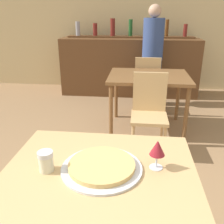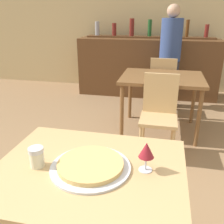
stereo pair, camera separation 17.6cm
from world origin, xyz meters
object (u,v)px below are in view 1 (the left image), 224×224
at_px(chair_far_side_front, 149,108).
at_px(chair_far_side_back, 147,82).
at_px(person_standing, 152,53).
at_px(cheese_shaker, 46,161).
at_px(pizza_tray, 102,167).
at_px(wine_glass, 157,149).

xyz_separation_m(chair_far_side_front, chair_far_side_back, (0.00, 1.17, 0.00)).
bearing_deg(person_standing, chair_far_side_back, -100.74).
xyz_separation_m(cheese_shaker, person_standing, (0.67, 3.22, 0.06)).
xyz_separation_m(chair_far_side_front, cheese_shaker, (-0.59, -1.61, 0.31)).
distance_m(pizza_tray, wine_glass, 0.30).
relative_size(cheese_shaker, wine_glass, 0.69).
distance_m(cheese_shaker, wine_glass, 0.57).
relative_size(chair_far_side_back, person_standing, 0.55).
distance_m(person_standing, wine_glass, 3.13).
distance_m(chair_far_side_back, pizza_tray, 2.78).
bearing_deg(chair_far_side_front, pizza_tray, -101.05).
bearing_deg(pizza_tray, chair_far_side_front, 78.95).
bearing_deg(chair_far_side_back, chair_far_side_front, 90.00).
bearing_deg(wine_glass, pizza_tray, -170.59).
bearing_deg(cheese_shaker, chair_far_side_front, 70.03).
distance_m(chair_far_side_front, person_standing, 1.65).
height_order(chair_far_side_back, cheese_shaker, chair_far_side_back).
distance_m(chair_far_side_front, chair_far_side_back, 1.17).
bearing_deg(person_standing, chair_far_side_front, -92.94).
height_order(pizza_tray, wine_glass, wine_glass).
distance_m(pizza_tray, cheese_shaker, 0.28).
xyz_separation_m(chair_far_side_front, person_standing, (0.08, 1.60, 0.37)).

